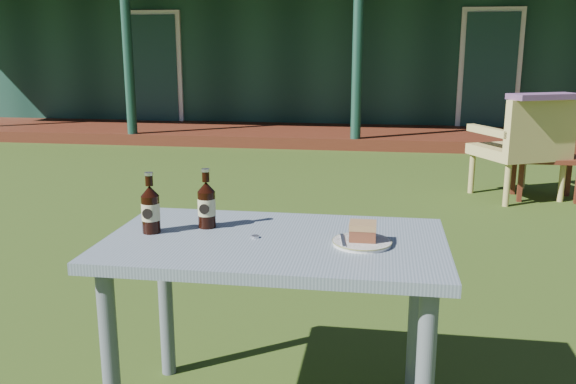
% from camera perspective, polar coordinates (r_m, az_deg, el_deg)
% --- Properties ---
extents(ground, '(80.00, 80.00, 0.00)m').
position_cam_1_polar(ground, '(3.89, 2.95, -7.42)').
color(ground, '#334916').
extents(pavilion, '(15.80, 8.30, 3.45)m').
position_cam_1_polar(pavilion, '(13.02, 7.44, 14.19)').
color(pavilion, '#15382B').
rests_on(pavilion, ground).
extents(cafe_table, '(1.20, 0.70, 0.72)m').
position_cam_1_polar(cafe_table, '(2.19, -1.21, -6.91)').
color(cafe_table, slate).
rests_on(cafe_table, ground).
extents(plate, '(0.20, 0.20, 0.01)m').
position_cam_1_polar(plate, '(2.11, 6.94, -4.69)').
color(plate, silver).
rests_on(plate, cafe_table).
extents(cake_slice, '(0.09, 0.09, 0.06)m').
position_cam_1_polar(cake_slice, '(2.11, 7.01, -3.64)').
color(cake_slice, brown).
rests_on(cake_slice, plate).
extents(fork, '(0.03, 0.14, 0.00)m').
position_cam_1_polar(fork, '(2.10, 5.16, -4.51)').
color(fork, silver).
rests_on(fork, plate).
extents(cola_bottle_near, '(0.07, 0.07, 0.22)m').
position_cam_1_polar(cola_bottle_near, '(2.29, -7.63, -1.14)').
color(cola_bottle_near, black).
rests_on(cola_bottle_near, cafe_table).
extents(cola_bottle_far, '(0.07, 0.07, 0.22)m').
position_cam_1_polar(cola_bottle_far, '(2.26, -12.74, -1.54)').
color(cola_bottle_far, black).
rests_on(cola_bottle_far, cafe_table).
extents(bottle_cap, '(0.03, 0.03, 0.01)m').
position_cam_1_polar(bottle_cap, '(2.17, -3.08, -4.19)').
color(bottle_cap, silver).
rests_on(bottle_cap, cafe_table).
extents(armchair_left, '(0.91, 0.89, 0.94)m').
position_cam_1_polar(armchair_left, '(6.00, 21.31, 4.29)').
color(armchair_left, tan).
rests_on(armchair_left, ground).
extents(floral_throw, '(0.66, 0.48, 0.05)m').
position_cam_1_polar(floral_throw, '(5.81, 22.84, 8.25)').
color(floral_throw, '#654069').
rests_on(floral_throw, armchair_left).
extents(side_table, '(0.60, 0.40, 0.40)m').
position_cam_1_polar(side_table, '(6.14, 23.03, 2.51)').
color(side_table, '#502113').
rests_on(side_table, ground).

